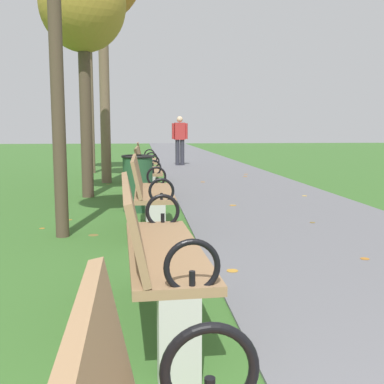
% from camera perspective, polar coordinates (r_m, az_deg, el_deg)
% --- Properties ---
extents(paved_walkway, '(2.98, 44.00, 0.02)m').
position_cam_1_polar(paved_walkway, '(18.43, 0.47, 3.84)').
color(paved_walkway, slate).
rests_on(paved_walkway, ground).
extents(park_bench_2, '(0.55, 1.62, 0.90)m').
position_cam_1_polar(park_bench_2, '(2.96, -4.40, -6.87)').
color(park_bench_2, '#93704C').
rests_on(park_bench_2, ground).
extents(park_bench_3, '(0.48, 1.60, 0.90)m').
position_cam_1_polar(park_bench_3, '(5.63, -5.19, 0.04)').
color(park_bench_3, '#93704C').
rests_on(park_bench_3, ground).
extents(park_bench_4, '(0.50, 1.61, 0.90)m').
position_cam_1_polar(park_bench_4, '(8.54, -5.48, 2.61)').
color(park_bench_4, '#93704C').
rests_on(park_bench_4, ground).
extents(park_bench_5, '(0.49, 1.61, 0.90)m').
position_cam_1_polar(park_bench_5, '(11.17, -5.61, 3.78)').
color(park_bench_5, '#93704C').
rests_on(park_bench_5, ground).
extents(tree_2, '(1.49, 1.49, 4.19)m').
position_cam_1_polar(tree_2, '(8.94, -13.04, 20.88)').
color(tree_2, '#4C3D2D').
rests_on(tree_2, ground).
extents(tree_4, '(1.79, 1.79, 5.53)m').
position_cam_1_polar(tree_4, '(13.86, -12.46, 21.12)').
color(tree_4, brown).
rests_on(tree_4, ground).
extents(pedestrian_walking, '(0.53, 0.23, 1.62)m').
position_cam_1_polar(pedestrian_walking, '(15.81, -1.48, 6.54)').
color(pedestrian_walking, '#2D2D38').
rests_on(pedestrian_walking, paved_walkway).
extents(trash_bin, '(0.48, 0.48, 0.84)m').
position_cam_1_polar(trash_bin, '(7.10, -6.54, 1.09)').
color(trash_bin, '#234C2D').
rests_on(trash_bin, ground).
extents(scattered_leaves, '(4.80, 15.55, 0.02)m').
position_cam_1_polar(scattered_leaves, '(6.30, 0.43, -3.48)').
color(scattered_leaves, '#AD6B23').
rests_on(scattered_leaves, ground).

